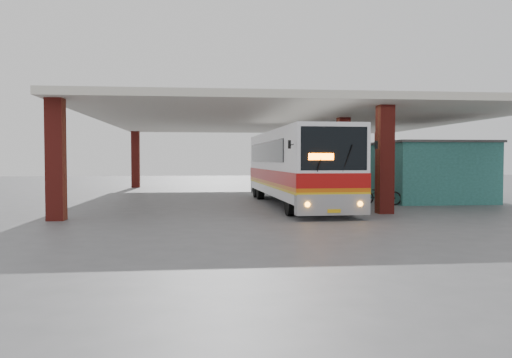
{
  "coord_description": "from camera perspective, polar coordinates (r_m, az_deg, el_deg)",
  "views": [
    {
      "loc": [
        -4.27,
        -22.41,
        2.18
      ],
      "look_at": [
        -1.9,
        0.0,
        1.29
      ],
      "focal_mm": 35.0,
      "sensor_mm": 36.0,
      "label": 1
    }
  ],
  "objects": [
    {
      "name": "ground",
      "position": [
        22.92,
        4.74,
        -3.21
      ],
      "size": [
        90.0,
        90.0,
        0.0
      ],
      "primitive_type": "plane",
      "color": "#515154",
      "rests_on": "ground"
    },
    {
      "name": "brick_columns",
      "position": [
        28.0,
        5.71,
        2.23
      ],
      "size": [
        20.1,
        21.6,
        4.35
      ],
      "color": "maroon",
      "rests_on": "ground"
    },
    {
      "name": "canopy_roof",
      "position": [
        29.4,
        3.35,
        6.77
      ],
      "size": [
        21.0,
        23.0,
        0.3
      ],
      "primitive_type": "cube",
      "color": "silver",
      "rests_on": "brick_columns"
    },
    {
      "name": "shop_building",
      "position": [
        28.92,
        17.97,
        0.92
      ],
      "size": [
        5.2,
        8.2,
        3.11
      ],
      "color": "#286559",
      "rests_on": "ground"
    },
    {
      "name": "coach_bus",
      "position": [
        23.77,
        4.52,
        1.46
      ],
      "size": [
        3.08,
        12.9,
        3.73
      ],
      "rotation": [
        0.0,
        0.0,
        0.03
      ],
      "color": "white",
      "rests_on": "ground"
    },
    {
      "name": "motorcycle",
      "position": [
        24.6,
        14.04,
        -1.7
      ],
      "size": [
        2.06,
        1.39,
        1.03
      ],
      "primitive_type": "imported",
      "rotation": [
        0.0,
        0.0,
        1.17
      ],
      "color": "black",
      "rests_on": "ground"
    },
    {
      "name": "pedestrian",
      "position": [
        22.13,
        6.08,
        -1.41
      ],
      "size": [
        0.66,
        0.56,
        1.54
      ],
      "primitive_type": "imported",
      "rotation": [
        0.0,
        0.0,
        3.53
      ],
      "color": "#B41626",
      "rests_on": "ground"
    },
    {
      "name": "red_chair",
      "position": [
        29.38,
        11.53,
        -1.3
      ],
      "size": [
        0.56,
        0.56,
        0.83
      ],
      "rotation": [
        0.0,
        0.0,
        -0.35
      ],
      "color": "red",
      "rests_on": "ground"
    }
  ]
}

